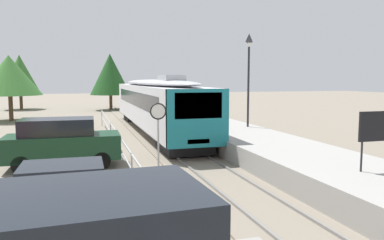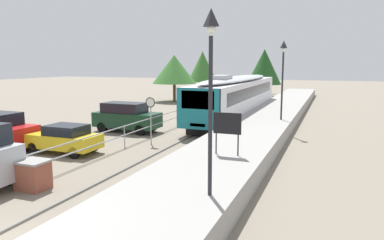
{
  "view_description": "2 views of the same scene",
  "coord_description": "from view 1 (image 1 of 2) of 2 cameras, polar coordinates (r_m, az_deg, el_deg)",
  "views": [
    {
      "loc": [
        -4.84,
        -0.21,
        3.64
      ],
      "look_at": [
        0.0,
        16.15,
        1.8
      ],
      "focal_mm": 35.19,
      "sensor_mm": 36.0,
      "label": 1
    },
    {
      "loc": [
        7.68,
        -5.76,
        4.75
      ],
      "look_at": [
        0.4,
        13.15,
        1.6
      ],
      "focal_mm": 34.25,
      "sensor_mm": 36.0,
      "label": 2
    }
  ],
  "objects": [
    {
      "name": "ground_plane",
      "position": [
        22.58,
        -11.61,
        -3.24
      ],
      "size": [
        160.0,
        160.0,
        0.0
      ],
      "primitive_type": "plane",
      "color": "slate"
    },
    {
      "name": "track_rails",
      "position": [
        23.02,
        -4.15,
        -2.87
      ],
      "size": [
        3.2,
        60.0,
        0.14
      ],
      "color": "slate",
      "rests_on": "ground"
    },
    {
      "name": "commuter_train",
      "position": [
        25.78,
        -5.64,
        2.81
      ],
      "size": [
        2.82,
        20.07,
        3.74
      ],
      "color": "silver",
      "rests_on": "track_rails"
    },
    {
      "name": "station_platform",
      "position": [
        23.85,
        3.5,
        -1.54
      ],
      "size": [
        3.9,
        60.0,
        0.9
      ],
      "primitive_type": "cube",
      "color": "#999691",
      "rests_on": "ground"
    },
    {
      "name": "platform_lamp_mid_platform",
      "position": [
        22.01,
        8.6,
        8.65
      ],
      "size": [
        0.34,
        0.34,
        5.35
      ],
      "color": "#232328",
      "rests_on": "station_platform"
    },
    {
      "name": "platform_notice_board",
      "position": [
        12.53,
        26.12,
        -1.14
      ],
      "size": [
        1.2,
        0.08,
        1.8
      ],
      "color": "#232328",
      "rests_on": "station_platform"
    },
    {
      "name": "speed_limit_sign",
      "position": [
        13.66,
        -5.14,
        -0.24
      ],
      "size": [
        0.61,
        0.1,
        2.81
      ],
      "color": "#9EA0A5",
      "rests_on": "ground"
    },
    {
      "name": "carpark_fence",
      "position": [
        12.61,
        -9.13,
        -6.44
      ],
      "size": [
        0.06,
        36.06,
        1.25
      ],
      "color": "#9EA0A5",
      "rests_on": "ground"
    },
    {
      "name": "parked_hatchback_yellow",
      "position": [
        10.23,
        -20.08,
        -10.41
      ],
      "size": [
        4.02,
        1.81,
        1.53
      ],
      "color": "gold",
      "rests_on": "ground"
    },
    {
      "name": "parked_suv_dark_green",
      "position": [
        16.56,
        -19.12,
        -3.15
      ],
      "size": [
        4.64,
        2.01,
        2.04
      ],
      "color": "#143823",
      "rests_on": "ground"
    },
    {
      "name": "tree_behind_carpark",
      "position": [
        50.19,
        -24.64,
        6.25
      ],
      "size": [
        4.72,
        4.72,
        6.6
      ],
      "color": "brown",
      "rests_on": "ground"
    },
    {
      "name": "tree_behind_station_far",
      "position": [
        46.08,
        -12.29,
        6.79
      ],
      "size": [
        4.78,
        4.78,
        6.7
      ],
      "color": "brown",
      "rests_on": "ground"
    },
    {
      "name": "tree_distant_left",
      "position": [
        36.78,
        -25.96,
        6.11
      ],
      "size": [
        5.45,
        5.45,
        5.76
      ],
      "color": "brown",
      "rests_on": "ground"
    }
  ]
}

